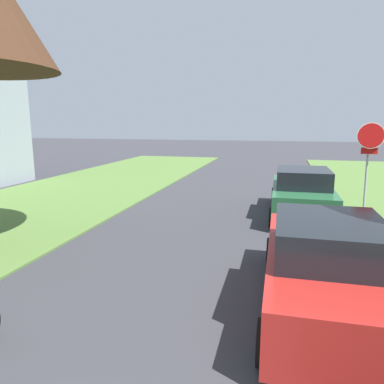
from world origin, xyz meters
The scene contains 3 objects.
stop_sign_far centered at (4.26, 12.11, 2.19)m, with size 0.81×0.31×2.97m.
parked_sedan_red centered at (2.37, 5.65, 0.72)m, with size 1.96×4.41×1.57m.
parked_sedan_green centered at (2.30, 11.79, 0.72)m, with size 1.96×4.41×1.57m.
Camera 1 is at (1.60, -0.10, 3.03)m, focal length 33.48 mm.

